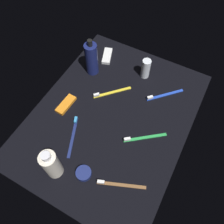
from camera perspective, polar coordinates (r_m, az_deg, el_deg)
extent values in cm
cube|color=black|center=(99.24, 0.00, -1.08)|extent=(84.00, 64.00, 1.20)
cylinder|color=navy|center=(108.25, -5.13, 13.02)|extent=(5.86, 5.86, 16.29)
cylinder|color=black|center=(101.69, -5.56, 16.79)|extent=(2.20, 2.20, 2.80)
cylinder|color=silver|center=(84.90, -14.87, -12.58)|extent=(6.01, 6.01, 14.12)
cylinder|color=silver|center=(77.47, -16.21, -10.59)|extent=(3.20, 3.20, 2.20)
cylinder|color=silver|center=(109.25, 8.41, 10.68)|extent=(4.07, 4.07, 9.97)
cube|color=green|center=(94.36, 8.27, -6.29)|extent=(12.02, 14.93, 0.90)
cube|color=white|center=(92.12, 3.82, -6.76)|extent=(2.47, 2.73, 1.20)
cube|color=navy|center=(94.83, -9.79, -6.17)|extent=(17.08, 8.03, 0.90)
cube|color=#338CCC|center=(97.17, -9.05, -1.93)|extent=(2.82, 2.01, 1.20)
cube|color=yellow|center=(105.13, 0.08, 4.99)|extent=(13.80, 13.34, 0.90)
cube|color=white|center=(103.18, -3.91, 4.31)|extent=(2.64, 2.60, 1.20)
cube|color=blue|center=(107.04, 13.09, 4.24)|extent=(13.78, 13.37, 0.90)
cube|color=white|center=(103.52, 9.48, 3.62)|extent=(2.63, 2.60, 1.20)
cube|color=brown|center=(87.13, 2.35, -17.72)|extent=(7.89, 17.13, 0.90)
cube|color=white|center=(86.34, -2.81, -17.01)|extent=(2.00, 2.82, 1.20)
cube|color=orange|center=(102.95, -11.43, 1.88)|extent=(10.60, 4.55, 1.50)
cube|color=white|center=(119.77, -1.22, 13.82)|extent=(11.14, 7.35, 1.50)
cylinder|color=navy|center=(88.13, -7.10, -14.94)|extent=(5.87, 5.87, 2.17)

